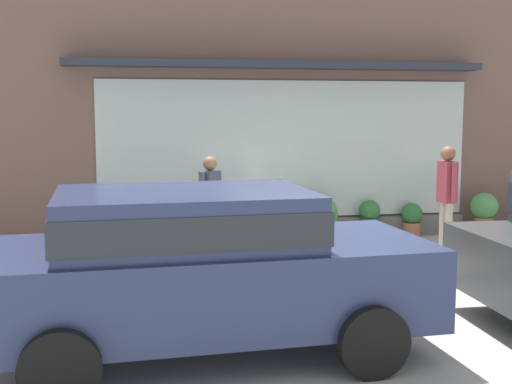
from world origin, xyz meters
TOP-DOWN VIEW (x-y plane):
  - ground_plane at (0.00, 0.00)m, footprint 60.00×60.00m
  - curb_strip at (0.00, -0.20)m, footprint 14.00×0.24m
  - storefront at (0.00, 3.19)m, footprint 14.00×0.81m
  - fire_hydrant at (-0.68, 0.92)m, footprint 0.40×0.36m
  - pedestrian_with_handbag at (-1.34, 1.51)m, footprint 0.50×0.53m
  - pedestrian_passerby at (2.27, 1.15)m, footprint 0.23×0.46m
  - parked_car_navy at (-1.90, -2.34)m, footprint 4.16×2.10m
  - potted_plant_window_left at (0.61, 2.57)m, footprint 0.71×0.71m
  - potted_plant_window_right at (-2.88, 2.74)m, footprint 0.60×0.60m
  - potted_plant_doorstep at (2.44, 2.81)m, footprint 0.38×0.38m
  - potted_plant_trailing_edge at (-1.16, 2.76)m, footprint 0.28×0.28m
  - potted_plant_corner_tall at (1.63, 2.80)m, footprint 0.37×0.37m
  - potted_plant_by_entrance at (3.75, 2.64)m, footprint 0.48×0.48m

SIDE VIEW (x-z plane):
  - ground_plane at x=0.00m, z-range 0.00..0.00m
  - curb_strip at x=0.00m, z-range 0.00..0.12m
  - potted_plant_doorstep at x=2.44m, z-range 0.02..0.63m
  - potted_plant_corner_tall at x=1.63m, z-range 0.02..0.70m
  - potted_plant_window_right at x=-2.88m, z-range 0.01..0.78m
  - fire_hydrant at x=-0.68m, z-range 0.01..0.86m
  - potted_plant_window_left at x=0.61m, z-range 0.03..0.87m
  - potted_plant_by_entrance at x=3.75m, z-range 0.06..0.85m
  - potted_plant_trailing_edge at x=-1.16m, z-range -0.03..1.19m
  - parked_car_navy at x=-1.90m, z-range 0.11..1.64m
  - pedestrian_with_handbag at x=-1.34m, z-range 0.12..1.70m
  - pedestrian_passerby at x=2.27m, z-range 0.15..1.86m
  - storefront at x=0.00m, z-range -0.05..5.14m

